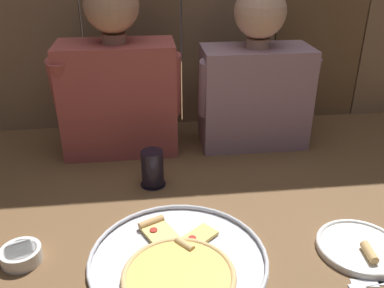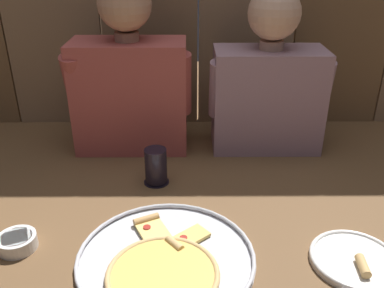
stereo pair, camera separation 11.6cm
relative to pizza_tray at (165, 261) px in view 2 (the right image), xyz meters
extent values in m
plane|color=brown|center=(0.09, 0.18, -0.01)|extent=(3.20, 3.20, 0.00)
cylinder|color=silver|center=(0.00, 0.02, -0.01)|extent=(0.43, 0.43, 0.01)
torus|color=silver|center=(0.00, 0.02, 0.00)|extent=(0.43, 0.43, 0.01)
cylinder|color=#B23823|center=(0.00, -0.04, 0.00)|extent=(0.25, 0.25, 0.00)
cylinder|color=#EABC56|center=(0.00, -0.04, 0.00)|extent=(0.24, 0.24, 0.01)
torus|color=tan|center=(0.00, -0.04, 0.00)|extent=(0.26, 0.26, 0.01)
cube|color=#F4D170|center=(-0.04, 0.11, 0.00)|extent=(0.10, 0.12, 0.01)
cylinder|color=tan|center=(-0.06, 0.15, 0.01)|extent=(0.07, 0.05, 0.02)
cylinder|color=#A3281E|center=(-0.05, 0.12, 0.01)|extent=(0.02, 0.02, 0.00)
cube|color=#EFC660|center=(0.06, 0.09, 0.00)|extent=(0.11, 0.10, 0.01)
cylinder|color=tan|center=(0.02, 0.05, 0.01)|extent=(0.05, 0.05, 0.02)
cylinder|color=#A3281E|center=(0.04, 0.08, 0.01)|extent=(0.02, 0.02, 0.00)
cylinder|color=white|center=(0.45, 0.00, 0.00)|extent=(0.21, 0.21, 0.01)
torus|color=white|center=(0.45, 0.00, 0.00)|extent=(0.21, 0.21, 0.01)
cylinder|color=tan|center=(0.45, -0.03, 0.01)|extent=(0.03, 0.06, 0.02)
cylinder|color=black|center=(-0.05, 0.37, -0.01)|extent=(0.08, 0.08, 0.01)
cylinder|color=black|center=(-0.05, 0.37, 0.05)|extent=(0.07, 0.07, 0.11)
cylinder|color=white|center=(-0.37, 0.06, 0.01)|extent=(0.10, 0.10, 0.04)
cylinder|color=#B23823|center=(-0.37, 0.06, 0.02)|extent=(0.08, 0.08, 0.02)
cube|color=#AD4C47|center=(-0.15, 0.63, 0.18)|extent=(0.39, 0.19, 0.39)
cylinder|color=tan|center=(-0.15, 0.63, 0.39)|extent=(0.08, 0.08, 0.03)
sphere|color=tan|center=(-0.15, 0.63, 0.49)|extent=(0.17, 0.17, 0.17)
cylinder|color=#AD4C47|center=(-0.32, 0.59, 0.24)|extent=(0.08, 0.13, 0.22)
cylinder|color=#AD4C47|center=(0.03, 0.59, 0.24)|extent=(0.08, 0.11, 0.22)
cube|color=gray|center=(0.33, 0.63, 0.17)|extent=(0.38, 0.19, 0.36)
cylinder|color=#DBAD8E|center=(0.33, 0.63, 0.36)|extent=(0.08, 0.08, 0.03)
sphere|color=#DBAD8E|center=(0.33, 0.63, 0.46)|extent=(0.17, 0.17, 0.17)
sphere|color=brown|center=(0.33, 0.64, 0.48)|extent=(0.16, 0.16, 0.16)
cylinder|color=gray|center=(0.16, 0.59, 0.22)|extent=(0.08, 0.11, 0.21)
cylinder|color=gray|center=(0.50, 0.59, 0.22)|extent=(0.08, 0.11, 0.21)
camera|label=1|loc=(-0.06, -0.75, 0.69)|focal=39.32mm
camera|label=2|loc=(0.06, -0.76, 0.69)|focal=39.32mm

